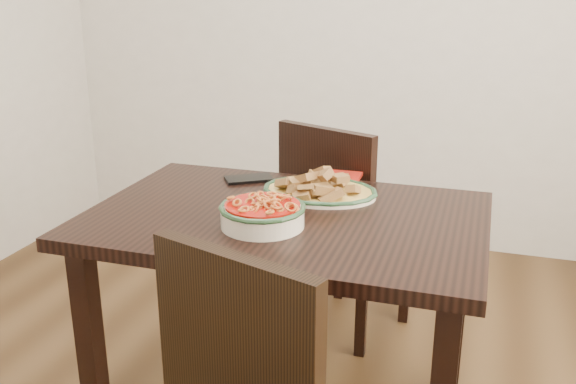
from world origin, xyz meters
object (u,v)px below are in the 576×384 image
(smartphone, at_px, (249,179))
(dining_table, at_px, (286,246))
(fish_plate, at_px, (320,182))
(chair_far, at_px, (340,220))
(noodle_bowl, at_px, (262,211))

(smartphone, bearing_deg, dining_table, -83.92)
(dining_table, height_order, fish_plate, fish_plate)
(dining_table, bearing_deg, chair_far, 88.01)
(chair_far, height_order, noodle_bowl, chair_far)
(fish_plate, relative_size, smartphone, 2.30)
(chair_far, bearing_deg, smartphone, 77.87)
(chair_far, distance_m, fish_plate, 0.53)
(smartphone, bearing_deg, chair_far, 22.97)
(dining_table, xyz_separation_m, noodle_bowl, (-0.03, -0.12, 0.15))
(dining_table, relative_size, noodle_bowl, 4.75)
(noodle_bowl, bearing_deg, dining_table, 75.18)
(noodle_bowl, bearing_deg, chair_far, 85.96)
(dining_table, distance_m, noodle_bowl, 0.19)
(chair_far, height_order, smartphone, chair_far)
(chair_far, xyz_separation_m, fish_plate, (0.03, -0.44, 0.30))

